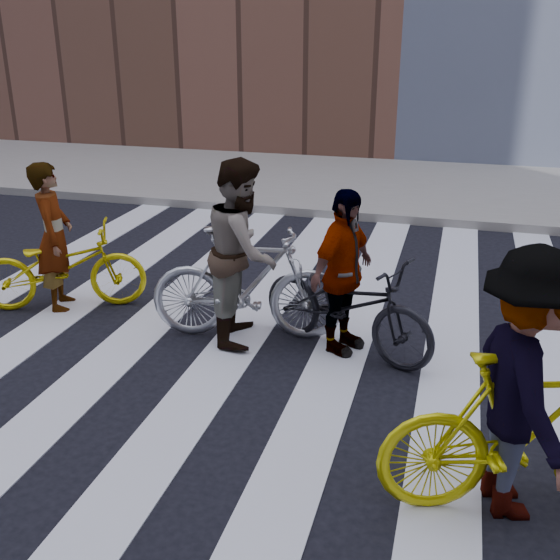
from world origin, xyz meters
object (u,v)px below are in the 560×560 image
at_px(rider_rear, 343,273).
at_px(bike_dark_rear, 346,304).
at_px(rider_mid, 243,251).
at_px(bike_yellow_right, 526,433).
at_px(bike_yellow_left, 62,267).
at_px(rider_right, 525,386).
at_px(rider_left, 54,237).
at_px(bike_silver_mid, 248,284).

bearing_deg(rider_rear, bike_dark_rear, -67.56).
bearing_deg(rider_mid, rider_rear, -102.87).
bearing_deg(bike_dark_rear, bike_yellow_right, -119.61).
relative_size(bike_yellow_left, rider_rear, 1.13).
bearing_deg(bike_dark_rear, rider_mid, 110.61).
bearing_deg(rider_right, rider_left, 48.35).
xyz_separation_m(bike_dark_rear, rider_mid, (-1.11, 0.04, 0.45)).
bearing_deg(rider_rear, bike_yellow_left, 108.73).
distance_m(bike_yellow_left, bike_silver_mid, 2.36).
height_order(bike_yellow_right, rider_left, rider_left).
relative_size(rider_left, rider_mid, 0.90).
xyz_separation_m(bike_yellow_left, rider_left, (-0.05, 0.00, 0.36)).
bearing_deg(rider_rear, rider_right, -119.61).
relative_size(bike_dark_rear, rider_rear, 1.17).
xyz_separation_m(rider_mid, rider_rear, (1.06, -0.04, -0.12)).
distance_m(rider_left, rider_rear, 3.41).
height_order(rider_left, rider_mid, rider_mid).
relative_size(rider_left, rider_right, 0.92).
xyz_separation_m(rider_left, rider_mid, (2.35, -0.18, 0.10)).
height_order(bike_silver_mid, rider_mid, rider_mid).
xyz_separation_m(bike_yellow_right, rider_mid, (-2.68, 2.05, 0.37)).
relative_size(bike_silver_mid, rider_left, 1.18).
bearing_deg(bike_dark_rear, bike_silver_mid, 110.53).
height_order(bike_dark_rear, rider_right, rider_right).
bearing_deg(bike_yellow_left, rider_mid, -117.90).
relative_size(bike_silver_mid, rider_rear, 1.20).
bearing_deg(bike_dark_rear, rider_rear, 112.44).
bearing_deg(bike_yellow_left, rider_rear, -117.07).
height_order(bike_yellow_left, bike_yellow_right, bike_yellow_right).
height_order(bike_yellow_left, rider_mid, rider_mid).
bearing_deg(bike_yellow_right, bike_silver_mid, 34.53).
bearing_deg(bike_yellow_right, rider_left, 48.56).
bearing_deg(bike_yellow_left, bike_silver_mid, -117.80).
bearing_deg(bike_yellow_right, bike_yellow_left, 48.35).
xyz_separation_m(rider_mid, rider_right, (2.63, -2.05, -0.02)).
bearing_deg(bike_dark_rear, rider_left, 108.84).
relative_size(bike_dark_rear, rider_right, 1.05).
bearing_deg(bike_yellow_right, rider_rear, 21.31).
xyz_separation_m(bike_silver_mid, rider_right, (2.58, -2.05, 0.33)).
xyz_separation_m(bike_yellow_right, bike_dark_rear, (-1.57, 2.01, -0.08)).
relative_size(bike_yellow_left, rider_right, 1.01).
relative_size(bike_yellow_left, bike_yellow_right, 0.97).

